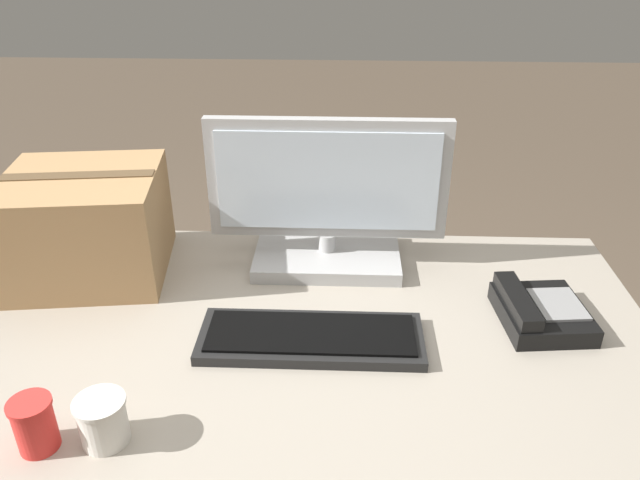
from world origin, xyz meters
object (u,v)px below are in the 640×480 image
(paper_cup_right, at_px, (103,420))
(cardboard_box, at_px, (87,225))
(monitor, at_px, (328,207))
(paper_cup_left, at_px, (35,424))
(keyboard, at_px, (311,338))
(desk_phone, at_px, (539,311))

(paper_cup_right, distance_m, cardboard_box, 0.59)
(monitor, bearing_deg, cardboard_box, -173.50)
(paper_cup_left, relative_size, paper_cup_right, 1.12)
(monitor, xyz_separation_m, paper_cup_left, (-0.46, -0.63, -0.10))
(monitor, distance_m, keyboard, 0.36)
(keyboard, xyz_separation_m, desk_phone, (0.48, 0.09, 0.01))
(keyboard, xyz_separation_m, paper_cup_left, (-0.43, -0.29, 0.04))
(keyboard, bearing_deg, desk_phone, 11.16)
(monitor, bearing_deg, keyboard, -93.97)
(monitor, bearing_deg, paper_cup_left, -126.13)
(paper_cup_left, bearing_deg, cardboard_box, 101.14)
(keyboard, distance_m, cardboard_box, 0.62)
(monitor, relative_size, keyboard, 1.24)
(keyboard, relative_size, paper_cup_left, 4.77)
(keyboard, relative_size, cardboard_box, 1.19)
(keyboard, height_order, paper_cup_left, paper_cup_left)
(desk_phone, bearing_deg, monitor, 147.10)
(monitor, bearing_deg, paper_cup_right, -120.08)
(monitor, height_order, keyboard, monitor)
(paper_cup_right, bearing_deg, desk_phone, 24.47)
(monitor, relative_size, cardboard_box, 1.47)
(cardboard_box, bearing_deg, desk_phone, -9.60)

